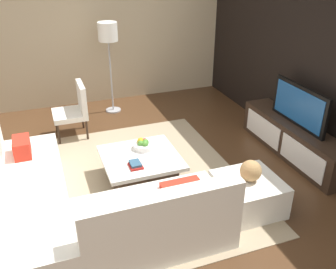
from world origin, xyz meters
The scene contains 14 objects.
ground_plane centered at (0.00, 0.00, 0.00)m, with size 14.00×14.00×0.00m, color #4C301C.
feature_wall_back centered at (0.00, 2.70, 1.40)m, with size 6.40×0.12×2.80m, color black.
side_wall_left centered at (-3.20, 0.20, 1.40)m, with size 0.12×5.20×2.80m, color #C6B28E.
area_rug centered at (-0.10, 0.00, 0.01)m, with size 3.23×2.76×0.01m, color tan.
media_console centered at (0.00, 2.40, 0.25)m, with size 2.03×0.45×0.50m.
television centered at (0.00, 2.40, 0.79)m, with size 1.10×0.06×0.57m.
sectional_couch centered at (0.53, -0.86, 0.29)m, with size 2.46×2.41×0.82m.
coffee_table centered at (-0.10, 0.10, 0.20)m, with size 0.94×0.97×0.38m.
accent_chair_near centered at (-1.76, -0.50, 0.49)m, with size 0.54×0.52×0.87m.
floor_lamp centered at (-2.54, 0.27, 1.38)m, with size 0.34×0.34×1.63m.
ottoman centered at (0.88, 1.11, 0.20)m, with size 0.70×0.70×0.40m, color white.
fruit_bowl centered at (-0.28, 0.20, 0.43)m, with size 0.28×0.28×0.14m.
decorative_ball centered at (0.88, 1.11, 0.52)m, with size 0.25×0.25×0.25m, color #AD8451.
book_stack centered at (0.12, -0.03, 0.41)m, with size 0.20×0.16×0.05m.
Camera 1 is at (3.84, -0.97, 2.77)m, focal length 39.35 mm.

